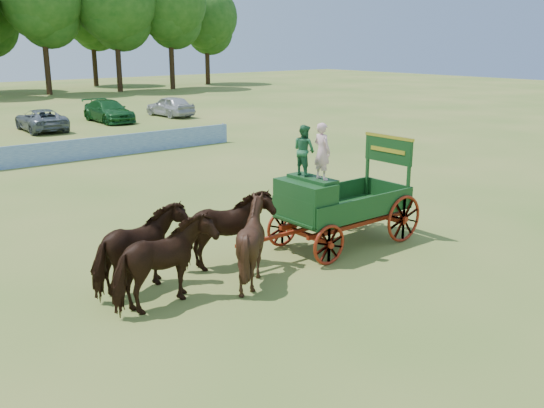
{
  "coord_description": "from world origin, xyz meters",
  "views": [
    {
      "loc": [
        -7.76,
        -10.67,
        5.71
      ],
      "look_at": [
        2.44,
        1.96,
        1.3
      ],
      "focal_mm": 40.0,
      "sensor_mm": 36.0,
      "label": 1
    }
  ],
  "objects": [
    {
      "name": "horse_lead_left",
      "position": [
        -1.83,
        0.41,
        1.01
      ],
      "size": [
        2.53,
        1.43,
        2.02
      ],
      "primitive_type": "imported",
      "rotation": [
        0.0,
        0.0,
        1.72
      ],
      "color": "black",
      "rests_on": "ground"
    },
    {
      "name": "ground",
      "position": [
        0.0,
        0.0,
        0.0
      ],
      "size": [
        160.0,
        160.0,
        0.0
      ],
      "primitive_type": "plane",
      "color": "olive",
      "rests_on": "ground"
    },
    {
      "name": "horse_wheel_left",
      "position": [
        0.57,
        0.41,
        1.01
      ],
      "size": [
        1.89,
        1.7,
        2.02
      ],
      "primitive_type": "imported",
      "rotation": [
        0.0,
        0.0,
        1.61
      ],
      "color": "black",
      "rests_on": "ground"
    },
    {
      "name": "farm_dray",
      "position": [
        3.56,
        0.98,
        1.55
      ],
      "size": [
        6.0,
        2.0,
        3.65
      ],
      "color": "maroon",
      "rests_on": "ground"
    },
    {
      "name": "horse_wheel_right",
      "position": [
        0.57,
        1.51,
        1.01
      ],
      "size": [
        2.54,
        1.49,
        2.02
      ],
      "primitive_type": "imported",
      "rotation": [
        0.0,
        0.0,
        1.39
      ],
      "color": "black",
      "rests_on": "ground"
    },
    {
      "name": "horse_lead_right",
      "position": [
        -1.83,
        1.51,
        1.01
      ],
      "size": [
        2.58,
        1.6,
        2.02
      ],
      "primitive_type": "imported",
      "rotation": [
        0.0,
        0.0,
        1.8
      ],
      "color": "black",
      "rests_on": "ground"
    }
  ]
}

